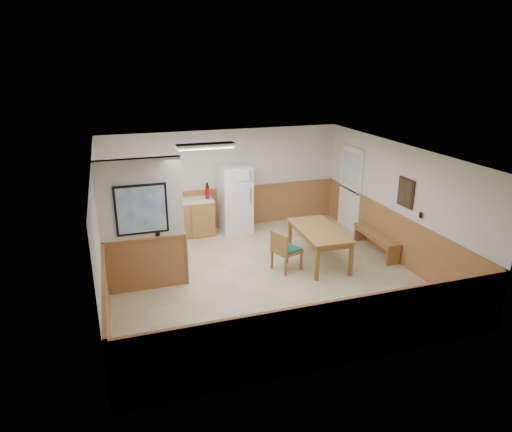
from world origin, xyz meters
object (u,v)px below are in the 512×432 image
object	(u,v)px
dining_table	(319,233)
soap_bottle	(130,201)
dining_chair	(283,248)
fire_extinguisher	(207,192)
dining_bench	(376,238)
refrigerator	(235,199)

from	to	relation	value
dining_table	soap_bottle	bearing A→B (deg)	148.71
dining_chair	fire_extinguisher	size ratio (longest dim) A/B	2.10
dining_table	dining_bench	distance (m)	1.50
dining_bench	dining_chair	world-z (taller)	dining_chair
soap_bottle	dining_table	bearing A→B (deg)	-33.61
dining_table	dining_chair	bearing A→B (deg)	-167.51
fire_extinguisher	refrigerator	bearing A→B (deg)	10.49
refrigerator	soap_bottle	world-z (taller)	refrigerator
dining_table	fire_extinguisher	bearing A→B (deg)	130.08
refrigerator	dining_table	world-z (taller)	refrigerator
refrigerator	dining_chair	distance (m)	2.58
dining_chair	soap_bottle	size ratio (longest dim) A/B	3.85
refrigerator	soap_bottle	size ratio (longest dim) A/B	7.55
refrigerator	dining_chair	size ratio (longest dim) A/B	1.96
dining_bench	soap_bottle	bearing A→B (deg)	156.80
dining_bench	fire_extinguisher	world-z (taller)	fire_extinguisher
dining_chair	dining_table	bearing A→B (deg)	-10.48
dining_chair	fire_extinguisher	bearing A→B (deg)	90.63
dining_table	fire_extinguisher	distance (m)	3.06
refrigerator	soap_bottle	bearing A→B (deg)	176.06
refrigerator	fire_extinguisher	world-z (taller)	refrigerator
dining_chair	dining_bench	bearing A→B (deg)	-14.54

